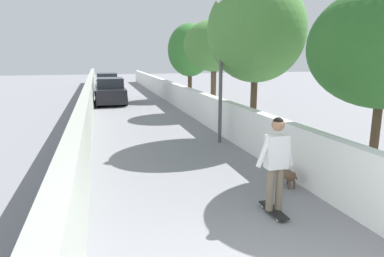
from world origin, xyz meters
TOP-DOWN VIEW (x-y plane):
  - ground_plane at (14.00, 0.00)m, footprint 80.00×80.00m
  - wall_left at (12.00, 2.39)m, footprint 48.00×0.30m
  - fence_right at (12.00, -2.39)m, footprint 48.00×0.30m
  - tree_right_mid at (19.00, -3.99)m, footprint 2.88×2.88m
  - tree_right_far at (7.50, -3.11)m, footprint 3.19×3.19m
  - tree_right_distant at (13.00, -3.57)m, footprint 2.95×2.95m
  - lamp_post at (7.30, -1.84)m, footprint 0.36×0.36m
  - skateboard at (2.17, -0.99)m, footprint 0.80×0.21m
  - person_skateboarder at (2.17, -0.99)m, footprint 0.22×0.71m
  - dog at (3.26, -1.93)m, footprint 1.41×1.06m
  - car_near at (18.04, 1.24)m, footprint 3.84×1.80m
  - car_far at (24.52, 1.24)m, footprint 3.98×1.80m

SIDE VIEW (x-z plane):
  - ground_plane at x=14.00m, z-range 0.00..0.00m
  - skateboard at x=2.17m, z-range 0.03..0.11m
  - dog at x=3.26m, z-range -0.25..0.80m
  - fence_right at x=12.00m, z-range 0.00..1.26m
  - car_near at x=18.04m, z-range -0.06..1.48m
  - car_far at x=24.52m, z-range -0.06..1.48m
  - wall_left at x=12.00m, z-range 0.00..1.53m
  - person_skateboarder at x=2.17m, z-range 0.23..1.91m
  - lamp_post at x=7.30m, z-range 0.83..5.50m
  - tree_right_mid at x=19.00m, z-range 0.74..5.65m
  - tree_right_distant at x=13.00m, z-range 1.02..5.56m
  - tree_right_far at x=7.50m, z-range 0.96..6.23m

